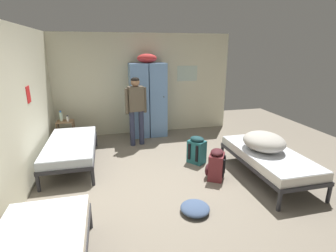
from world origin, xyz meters
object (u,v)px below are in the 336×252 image
object	(u,v)px
shelf_unit	(66,130)
backpack_maroon	(216,165)
locker_bank	(148,99)
person_traveler	(136,105)
backpack_teal	(197,150)
bed_right	(268,157)
clothes_pile_denim	(195,208)
bed_left_rear	(71,146)
water_bottle	(61,116)
bedding_heap	(264,141)
lotion_bottle	(68,119)

from	to	relation	value
shelf_unit	backpack_maroon	world-z (taller)	shelf_unit
locker_bank	person_traveler	xyz separation A→B (m)	(-0.38, -0.64, -0.01)
person_traveler	backpack_teal	size ratio (longest dim) A/B	2.88
bed_right	backpack_teal	size ratio (longest dim) A/B	3.45
backpack_maroon	clothes_pile_denim	xyz separation A→B (m)	(-0.67, -0.83, -0.20)
bed_left_rear	water_bottle	xyz separation A→B (m)	(-0.33, 1.24, 0.30)
water_bottle	backpack_teal	distance (m)	3.26
locker_bank	backpack_teal	distance (m)	2.13
shelf_unit	bedding_heap	xyz separation A→B (m)	(3.60, -2.48, 0.30)
locker_bank	backpack_maroon	world-z (taller)	locker_bank
shelf_unit	lotion_bottle	world-z (taller)	lotion_bottle
backpack_maroon	bed_right	bearing A→B (deg)	-9.78
bedding_heap	clothes_pile_denim	size ratio (longest dim) A/B	1.87
backpack_maroon	lotion_bottle	bearing A→B (deg)	138.45
locker_bank	lotion_bottle	world-z (taller)	locker_bank
bedding_heap	backpack_maroon	size ratio (longest dim) A/B	1.44
locker_bank	water_bottle	world-z (taller)	locker_bank
bed_left_rear	clothes_pile_denim	bearing A→B (deg)	-47.84
bed_right	backpack_maroon	bearing A→B (deg)	170.22
locker_bank	bedding_heap	size ratio (longest dim) A/B	2.62
bedding_heap	water_bottle	size ratio (longest dim) A/B	3.22
shelf_unit	lotion_bottle	size ratio (longest dim) A/B	3.96
shelf_unit	water_bottle	xyz separation A→B (m)	(-0.08, 0.02, 0.34)
bed_left_rear	water_bottle	size ratio (longest dim) A/B	7.75
lotion_bottle	clothes_pile_denim	bearing A→B (deg)	-57.90
clothes_pile_denim	bedding_heap	bearing A→B (deg)	26.69
water_bottle	bed_left_rear	bearing A→B (deg)	-75.13
bedding_heap	lotion_bottle	bearing A→B (deg)	145.36
locker_bank	bed_right	size ratio (longest dim) A/B	1.09
backpack_teal	person_traveler	bearing A→B (deg)	129.27
water_bottle	clothes_pile_denim	bearing A→B (deg)	-56.51
locker_bank	person_traveler	bearing A→B (deg)	-120.82
clothes_pile_denim	person_traveler	bearing A→B (deg)	99.22
water_bottle	bedding_heap	bearing A→B (deg)	-34.18
backpack_teal	clothes_pile_denim	size ratio (longest dim) A/B	1.30
lotion_bottle	backpack_maroon	distance (m)	3.59
bed_left_rear	water_bottle	world-z (taller)	water_bottle
shelf_unit	bedding_heap	size ratio (longest dim) A/B	0.72
bed_left_rear	bedding_heap	xyz separation A→B (m)	(3.35, -1.25, 0.26)
person_traveler	lotion_bottle	distance (m)	1.63
person_traveler	backpack_maroon	distance (m)	2.37
bed_left_rear	backpack_maroon	size ratio (longest dim) A/B	3.45
shelf_unit	clothes_pile_denim	bearing A→B (deg)	-57.34
bed_left_rear	bed_right	bearing A→B (deg)	-21.56
water_bottle	locker_bank	bearing A→B (deg)	4.90
locker_bank	clothes_pile_denim	xyz separation A→B (m)	(0.08, -3.44, -0.91)
shelf_unit	backpack_maroon	size ratio (longest dim) A/B	1.04
lotion_bottle	backpack_teal	world-z (taller)	lotion_bottle
water_bottle	backpack_teal	bearing A→B (deg)	-32.18
water_bottle	clothes_pile_denim	distance (m)	3.96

